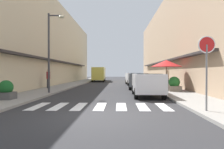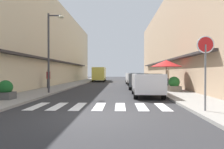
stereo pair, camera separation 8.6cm
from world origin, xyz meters
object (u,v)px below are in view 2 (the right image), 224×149
Objects in this scene: parked_car_mid at (138,79)px; planter_midblock at (174,84)px; delivery_van at (99,73)px; round_street_sign at (205,53)px; pedestrian_walking_near at (48,78)px; planter_far at (156,82)px; street_lamp at (51,45)px; planter_corner at (6,90)px; parked_car_far at (134,77)px; cafe_umbrella at (166,63)px; parked_car_near at (147,82)px; pedestrian_walking_far at (167,77)px.

parked_car_mid is 4.09× the size of planter_midblock.
round_street_sign is (6.63, -26.99, 0.86)m from delivery_van.
delivery_van reaches higher than pedestrian_walking_near.
planter_far is 11.06m from pedestrian_walking_near.
street_lamp reaches higher than planter_corner.
parked_car_far is 4.36× the size of planter_corner.
planter_far is (0.08, 5.18, -1.78)m from cafe_umbrella.
pedestrian_walking_far is at bearing 68.49° from parked_car_near.
planter_midblock is at bearing 27.14° from planter_corner.
parked_car_far is 8.94m from cafe_umbrella.
planter_midblock is 5.00m from pedestrian_walking_far.
delivery_van is 24.12m from planter_corner.
parked_car_mid is at bearing -126.63° from planter_far.
street_lamp is 3.24× the size of pedestrian_walking_near.
cafe_umbrella is at bearing 33.09° from planter_corner.
round_street_sign is 14.68m from pedestrian_walking_near.
pedestrian_walking_near is (-8.24, -0.81, 0.11)m from parked_car_mid.
cafe_umbrella is 2.52× the size of planter_corner.
pedestrian_walking_far is (8.19, -13.76, -0.37)m from delivery_van.
parked_car_mid is 4.25m from planter_midblock.
parked_car_near is at bearing -24.43° from pedestrian_walking_far.
delivery_van is (-5.17, 15.23, 0.48)m from parked_car_mid.
parked_car_near reaches higher than planter_midblock.
delivery_van is 4.89× the size of planter_midblock.
parked_car_mid is 2.64× the size of pedestrian_walking_near.
planter_midblock reaches higher than planter_far.
pedestrian_walking_far is at bearing 43.23° from planter_corner.
pedestrian_walking_far reaches higher than planter_corner.
cafe_umbrella is (8.67, 2.75, -1.24)m from street_lamp.
pedestrian_walking_near is at bearing 131.54° from round_street_sign.
street_lamp is (-6.59, 1.18, 2.60)m from parked_car_near.
round_street_sign is 13.38m from pedestrian_walking_far.
round_street_sign is 10.57m from street_lamp.
cafe_umbrella is at bearing -17.06° from pedestrian_walking_far.
pedestrian_walking_near is (-8.24, -7.12, 0.11)m from parked_car_far.
parked_car_mid is at bearing -114.12° from pedestrian_walking_near.
planter_midblock is 0.64× the size of pedestrian_walking_far.
street_lamp is (-6.59, -11.33, 2.60)m from parked_car_far.
street_lamp is (-1.42, -20.25, 2.11)m from delivery_van.
pedestrian_walking_far is (3.02, -4.84, 0.11)m from parked_car_far.
pedestrian_walking_near is at bearing 165.92° from planter_midblock.
round_street_sign is 0.50× the size of street_lamp.
planter_corner is 7.95m from pedestrian_walking_near.
delivery_van is (-5.17, 8.92, 0.48)m from parked_car_far.
round_street_sign is at bearing -75.30° from parked_car_near.
delivery_van is 16.02m from pedestrian_walking_far.
parked_car_near is 22.05m from delivery_van.
pedestrian_walking_near reaches higher than planter_midblock.
parked_car_far is 1.59× the size of round_street_sign.
parked_car_near is at bearing -10.16° from street_lamp.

